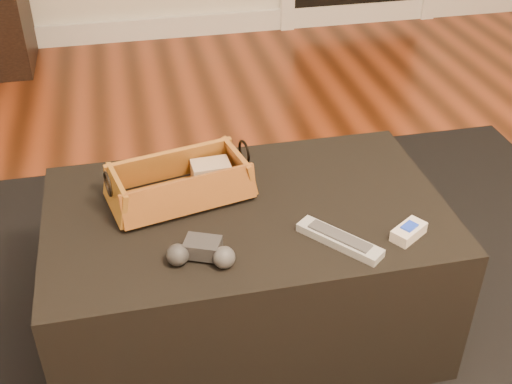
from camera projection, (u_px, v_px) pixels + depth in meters
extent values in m
cube|color=white|center=(143.00, 29.00, 3.68)|extent=(5.00, 0.04, 0.12)
cube|color=black|center=(251.00, 341.00, 1.80)|extent=(2.60, 2.00, 0.01)
cube|color=black|center=(247.00, 271.00, 1.72)|extent=(1.00, 0.60, 0.42)
cube|color=black|center=(176.00, 195.00, 1.61)|extent=(0.19, 0.10, 0.02)
cube|color=tan|center=(211.00, 172.00, 1.67)|extent=(0.10, 0.07, 0.05)
cube|color=brown|center=(181.00, 196.00, 1.64)|extent=(0.34, 0.21, 0.01)
cube|color=#9F6724|center=(170.00, 164.00, 1.67)|extent=(0.34, 0.10, 0.09)
cube|color=#A85E25|center=(190.00, 196.00, 1.55)|extent=(0.34, 0.10, 0.09)
cube|color=#A95D26|center=(240.00, 165.00, 1.66)|extent=(0.07, 0.17, 0.09)
cube|color=olive|center=(115.00, 195.00, 1.55)|extent=(0.07, 0.17, 0.09)
torus|color=black|center=(244.00, 152.00, 1.65)|extent=(0.02, 0.06, 0.06)
torus|color=black|center=(108.00, 184.00, 1.53)|extent=(0.02, 0.06, 0.06)
cube|color=#272729|center=(203.00, 247.00, 1.44)|extent=(0.10, 0.08, 0.04)
sphere|color=#2A2A2C|center=(178.00, 255.00, 1.42)|extent=(0.06, 0.06, 0.05)
sphere|color=#37373A|center=(224.00, 257.00, 1.41)|extent=(0.06, 0.06, 0.05)
cube|color=#B0B4B8|center=(339.00, 240.00, 1.48)|extent=(0.17, 0.20, 0.02)
cube|color=#3A393C|center=(340.00, 236.00, 1.48)|extent=(0.13, 0.14, 0.00)
cube|color=beige|center=(409.00, 232.00, 1.50)|extent=(0.10, 0.09, 0.03)
cube|color=blue|center=(410.00, 226.00, 1.49)|extent=(0.05, 0.04, 0.01)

